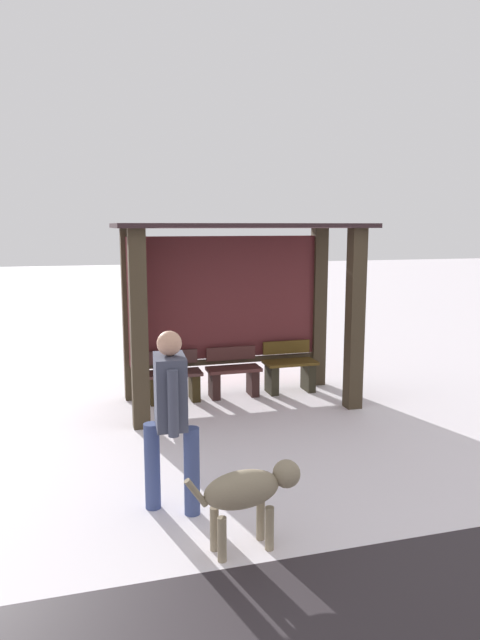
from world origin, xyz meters
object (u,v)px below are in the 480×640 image
Objects in this scene: bus_shelter at (228,286)px; bench_left_inside at (174,380)px; bench_right_inside at (290,371)px; bench_center_inside at (233,376)px; dog at (249,491)px; person_walking at (171,408)px.

bus_shelter reaches higher than bench_left_inside.
bench_center_inside is at bearing -180.00° from bench_right_inside.
bench_left_inside is at bearing 179.95° from bench_center_inside.
bench_left_inside is (-0.78, 0.13, -1.36)m from bus_shelter.
bench_right_inside is (1.79, -0.00, 0.02)m from bench_left_inside.
bench_center_inside is (0.89, -0.00, 0.01)m from bench_left_inside.
bench_right_inside is at bearing 0.00° from bench_center_inside.
bench_center_inside reaches higher than dog.
bus_shelter is 4.28× the size of bench_center_inside.
bench_right_inside is (0.89, 0.00, 0.01)m from bench_center_inside.
bus_shelter is 3.43m from person_walking.
bench_right_inside is 4.02m from person_walking.
dog is (0.49, -0.76, -0.47)m from person_walking.
person_walking is at bearing 122.48° from dog.
bench_left_inside is at bearing 89.27° from dog.
bus_shelter reaches higher than dog.
bench_right_inside reaches higher than dog.
person_walking is at bearing -125.84° from bench_right_inside.
bus_shelter is at bearing -9.48° from bench_left_inside.
bench_right_inside reaches higher than bench_center_inside.
bus_shelter is 1.37m from bench_center_inside.
bench_left_inside is 1.00× the size of bench_center_inside.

